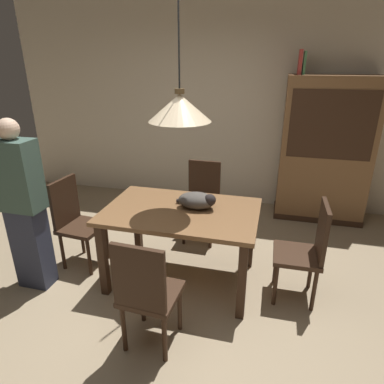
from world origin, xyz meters
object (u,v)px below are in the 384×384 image
(dining_table, at_px, (181,219))
(book_green_slim, at_px, (304,63))
(book_red_tall, at_px, (300,62))
(pendant_lamp, at_px, (180,107))
(cat_sleeping, at_px, (198,200))
(person_standing, at_px, (24,208))
(chair_far_back, at_px, (202,197))
(chair_left_side, at_px, (75,219))
(hutch_bookcase, at_px, (325,154))
(chair_near_front, at_px, (146,291))
(chair_right_side, at_px, (307,248))

(dining_table, xyz_separation_m, book_green_slim, (1.02, 1.80, 1.33))
(book_red_tall, bearing_deg, pendant_lamp, -118.44)
(dining_table, relative_size, pendant_lamp, 1.08)
(pendant_lamp, bearing_deg, cat_sleeping, 26.74)
(dining_table, bearing_deg, person_standing, -162.68)
(chair_far_back, bearing_deg, chair_left_side, -142.35)
(dining_table, distance_m, book_green_slim, 2.46)
(chair_far_back, xyz_separation_m, hutch_bookcase, (1.40, 0.92, 0.38))
(chair_near_front, bearing_deg, person_standing, 160.75)
(chair_right_side, bearing_deg, chair_near_front, -142.18)
(person_standing, bearing_deg, pendant_lamp, 17.32)
(chair_right_side, bearing_deg, pendant_lamp, -179.95)
(chair_near_front, height_order, hutch_bookcase, hutch_bookcase)
(chair_right_side, relative_size, person_standing, 0.58)
(cat_sleeping, bearing_deg, chair_right_side, -3.98)
(pendant_lamp, xyz_separation_m, book_red_tall, (0.97, 1.80, 0.33))
(chair_near_front, relative_size, chair_left_side, 1.00)
(chair_far_back, height_order, chair_near_front, same)
(dining_table, xyz_separation_m, pendant_lamp, (0.00, 0.00, 1.01))
(dining_table, xyz_separation_m, cat_sleeping, (0.14, 0.07, 0.18))
(hutch_bookcase, height_order, person_standing, hutch_bookcase)
(chair_right_side, xyz_separation_m, hutch_bookcase, (0.28, 1.79, 0.38))
(chair_near_front, distance_m, chair_right_side, 1.43)
(hutch_bookcase, distance_m, book_red_tall, 1.18)
(chair_left_side, bearing_deg, person_standing, -115.67)
(chair_far_back, height_order, hutch_bookcase, hutch_bookcase)
(chair_right_side, distance_m, book_red_tall, 2.33)
(pendant_lamp, bearing_deg, chair_near_front, -90.27)
(cat_sleeping, relative_size, book_red_tall, 1.40)
(book_red_tall, bearing_deg, book_green_slim, 0.00)
(chair_far_back, distance_m, chair_near_front, 1.76)
(cat_sleeping, bearing_deg, hutch_bookcase, 53.77)
(dining_table, xyz_separation_m, book_red_tall, (0.97, 1.80, 1.34))
(dining_table, bearing_deg, chair_near_front, -90.27)
(chair_far_back, bearing_deg, person_standing, -135.85)
(chair_far_back, distance_m, book_red_tall, 1.99)
(cat_sleeping, xyz_separation_m, book_red_tall, (0.83, 1.73, 1.16))
(chair_near_front, bearing_deg, book_red_tall, 69.93)
(chair_left_side, xyz_separation_m, book_green_slim, (2.15, 1.79, 1.47))
(chair_near_front, bearing_deg, chair_left_side, 141.78)
(chair_near_front, distance_m, person_standing, 1.43)
(chair_near_front, xyz_separation_m, book_red_tall, (0.98, 2.68, 1.48))
(pendant_lamp, xyz_separation_m, book_green_slim, (1.02, 1.80, 0.32))
(pendant_lamp, relative_size, book_red_tall, 4.64)
(person_standing, bearing_deg, chair_right_side, 9.60)
(chair_near_front, distance_m, book_green_slim, 3.22)
(chair_right_side, bearing_deg, person_standing, -170.40)
(person_standing, bearing_deg, cat_sleeping, 18.26)
(chair_right_side, height_order, person_standing, person_standing)
(chair_right_side, xyz_separation_m, book_green_slim, (-0.11, 1.80, 1.47))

